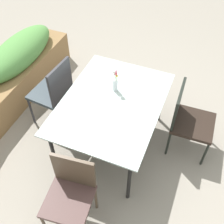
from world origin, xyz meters
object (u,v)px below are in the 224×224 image
dining_table (112,105)px  flower_vase (115,81)px  chair_end_left (71,191)px  chair_near_right (187,118)px  chair_far_side (54,90)px

dining_table → flower_vase: size_ratio=4.90×
dining_table → flower_vase: flower_vase is taller
chair_end_left → flower_vase: (1.18, 0.03, 0.37)m
chair_near_right → chair_far_side: bearing=-83.9°
dining_table → chair_near_right: 0.89m
chair_near_right → chair_far_side: (-0.22, 1.61, 0.05)m
dining_table → chair_end_left: chair_end_left is taller
chair_near_right → chair_end_left: chair_near_right is taller
chair_near_right → dining_table: bearing=-70.4°
dining_table → chair_near_right: (0.32, -0.81, -0.20)m
dining_table → flower_vase: (0.19, 0.04, 0.18)m
dining_table → chair_far_side: bearing=83.5°
chair_near_right → chair_far_side: size_ratio=0.92×
chair_near_right → chair_end_left: bearing=-33.7°
flower_vase → chair_far_side: bearing=97.0°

